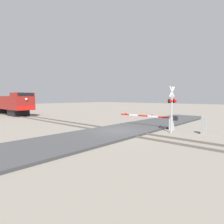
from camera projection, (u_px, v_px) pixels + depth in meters
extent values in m
plane|color=slate|center=(117.00, 132.00, 16.01)|extent=(160.00, 160.00, 0.00)
cube|color=#59544C|center=(112.00, 132.00, 15.47)|extent=(0.08, 80.00, 0.15)
cube|color=#59544C|center=(122.00, 130.00, 16.53)|extent=(0.08, 80.00, 0.15)
cube|color=#38383A|center=(117.00, 131.00, 16.00)|extent=(36.00, 4.96, 0.17)
cube|color=black|center=(18.00, 113.00, 30.42)|extent=(2.40, 3.20, 1.05)
cube|color=black|center=(2.00, 110.00, 35.68)|extent=(2.40, 3.20, 1.05)
cube|color=maroon|center=(9.00, 102.00, 32.92)|extent=(2.82, 14.30, 2.22)
cube|color=maroon|center=(22.00, 94.00, 28.96)|extent=(2.76, 2.77, 0.52)
cube|color=black|center=(26.00, 94.00, 28.01)|extent=(2.40, 0.06, 0.42)
cube|color=red|center=(27.00, 108.00, 28.17)|extent=(2.68, 0.08, 0.64)
sphere|color=#F2EACC|center=(26.00, 99.00, 28.06)|extent=(0.36, 0.36, 0.36)
cylinder|color=#ADADB2|center=(172.00, 110.00, 15.40)|extent=(0.14, 0.14, 3.93)
cube|color=white|center=(172.00, 92.00, 15.28)|extent=(0.95, 0.04, 0.95)
cube|color=white|center=(172.00, 92.00, 15.28)|extent=(0.95, 0.04, 0.95)
cube|color=black|center=(172.00, 101.00, 15.34)|extent=(1.04, 0.08, 0.08)
sphere|color=red|center=(171.00, 101.00, 14.97)|extent=(0.28, 0.28, 0.28)
sphere|color=red|center=(175.00, 101.00, 15.59)|extent=(0.28, 0.28, 0.28)
cylinder|color=black|center=(169.00, 101.00, 15.05)|extent=(0.34, 0.14, 0.34)
cylinder|color=black|center=(174.00, 101.00, 15.67)|extent=(0.34, 0.14, 0.34)
cube|color=silver|center=(172.00, 124.00, 16.87)|extent=(0.36, 0.36, 1.24)
cube|color=black|center=(175.00, 118.00, 16.59)|extent=(0.28, 0.36, 0.40)
cube|color=red|center=(164.00, 117.00, 17.35)|extent=(0.10, 1.16, 0.14)
cube|color=white|center=(153.00, 117.00, 18.13)|extent=(0.10, 1.16, 0.14)
cube|color=red|center=(143.00, 116.00, 18.90)|extent=(0.10, 1.16, 0.14)
cube|color=white|center=(134.00, 115.00, 19.68)|extent=(0.10, 1.16, 0.14)
cube|color=red|center=(125.00, 114.00, 20.46)|extent=(0.10, 1.16, 0.14)
sphere|color=red|center=(152.00, 115.00, 18.18)|extent=(0.14, 0.14, 0.14)
sphere|color=red|center=(126.00, 113.00, 20.39)|extent=(0.14, 0.14, 0.14)
cube|color=#999993|center=(204.00, 125.00, 15.02)|extent=(0.44, 0.36, 1.45)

